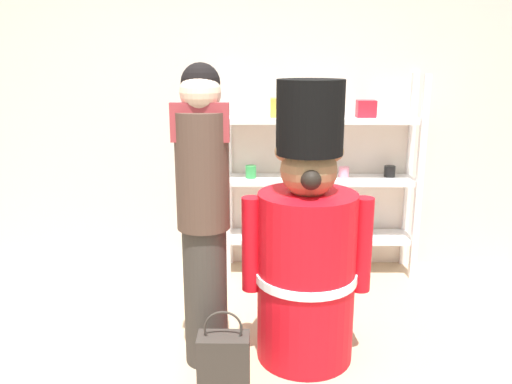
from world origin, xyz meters
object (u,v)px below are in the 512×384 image
(teddy_bear_guard, at_px, (307,250))
(shopping_bag, at_px, (224,363))
(person_shopper, at_px, (203,210))
(merchandise_shelf, at_px, (320,176))

(teddy_bear_guard, distance_m, shopping_bag, 0.75)
(teddy_bear_guard, xyz_separation_m, person_shopper, (-0.57, -0.05, 0.25))
(person_shopper, bearing_deg, merchandise_shelf, 59.68)
(teddy_bear_guard, height_order, person_shopper, person_shopper)
(person_shopper, distance_m, shopping_bag, 0.81)
(merchandise_shelf, height_order, person_shopper, person_shopper)
(merchandise_shelf, relative_size, shopping_bag, 3.40)
(merchandise_shelf, distance_m, teddy_bear_guard, 1.30)
(merchandise_shelf, relative_size, teddy_bear_guard, 0.99)
(teddy_bear_guard, xyz_separation_m, shopping_bag, (-0.45, -0.36, -0.49))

